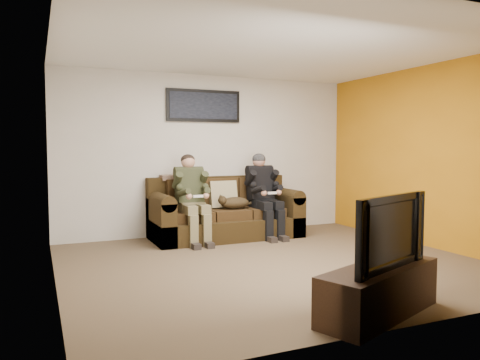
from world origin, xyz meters
name	(u,v)px	position (x,y,z in m)	size (l,w,h in m)	color
floor	(274,263)	(0.00, 0.00, 0.00)	(5.00, 5.00, 0.00)	brown
ceiling	(275,49)	(0.00, 0.00, 2.60)	(5.00, 5.00, 0.00)	silver
wall_back	(211,155)	(0.00, 2.25, 1.30)	(5.00, 5.00, 0.00)	beige
wall_front	(410,164)	(0.00, -2.25, 1.30)	(5.00, 5.00, 0.00)	beige
wall_left	(53,160)	(-2.50, 0.00, 1.30)	(4.50, 4.50, 0.00)	beige
wall_right	(429,156)	(2.50, 0.00, 1.30)	(4.50, 4.50, 0.00)	beige
accent_wall_right	(429,156)	(2.49, 0.00, 1.30)	(4.50, 4.50, 0.00)	#C17A13
sofa	(224,214)	(0.07, 1.83, 0.36)	(2.32, 1.00, 0.95)	black
throw_pillow	(223,194)	(0.07, 1.88, 0.68)	(0.44, 0.13, 0.42)	tan
throw_blanket	(176,177)	(-0.63, 2.12, 0.95)	(0.48, 0.23, 0.08)	gray
person_left	(192,193)	(-0.53, 1.64, 0.75)	(0.51, 0.87, 1.32)	olive
person_right	(263,190)	(0.67, 1.64, 0.75)	(0.51, 0.86, 1.33)	black
cat	(234,203)	(0.16, 1.64, 0.57)	(0.66, 0.26, 0.24)	#413119
framed_poster	(204,106)	(-0.13, 2.22, 2.10)	(1.25, 0.05, 0.52)	black
tv_stand	(379,291)	(-0.02, -1.95, 0.21)	(1.33, 0.43, 0.42)	black
television	(380,231)	(-0.02, -1.95, 0.73)	(1.07, 0.14, 0.62)	black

